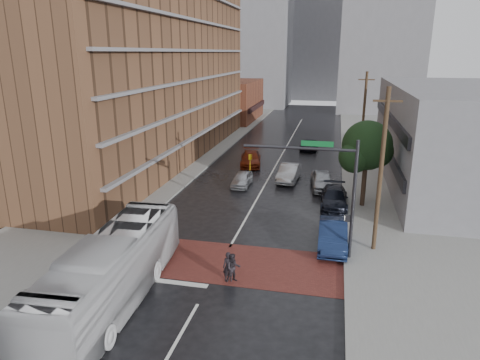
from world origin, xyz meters
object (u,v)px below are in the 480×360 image
at_px(transit_bus, 112,271).
at_px(car_travel_c, 251,158).
at_px(car_parked_near, 333,235).
at_px(pedestrian_a, 229,267).
at_px(suv_travel, 309,145).
at_px(car_parked_mid, 334,198).
at_px(pedestrian_b, 233,268).
at_px(car_travel_a, 242,179).
at_px(car_travel_b, 289,173).
at_px(car_parked_far, 322,180).

height_order(transit_bus, car_travel_c, transit_bus).
xyz_separation_m(car_travel_c, car_parked_near, (9.00, -18.90, 0.06)).
height_order(transit_bus, car_parked_near, transit_bus).
bearing_deg(pedestrian_a, suv_travel, 75.01).
relative_size(transit_bus, car_parked_mid, 2.41).
relative_size(pedestrian_b, suv_travel, 0.36).
height_order(transit_bus, car_travel_a, transit_bus).
bearing_deg(car_travel_a, suv_travel, 74.03).
xyz_separation_m(suv_travel, car_parked_mid, (3.31, -20.37, 0.12)).
xyz_separation_m(pedestrian_b, car_parked_near, (5.11, 5.50, 0.01)).
distance_m(transit_bus, car_parked_mid, 19.29).
bearing_deg(car_parked_near, car_travel_a, 125.49).
distance_m(car_travel_b, car_parked_far, 3.72).
distance_m(car_travel_a, suv_travel, 17.34).
distance_m(car_travel_c, car_parked_mid, 14.48).
bearing_deg(car_travel_c, car_parked_far, -50.58).
bearing_deg(suv_travel, car_parked_far, -81.06).
bearing_deg(pedestrian_a, car_parked_near, 34.24).
bearing_deg(car_parked_far, transit_bus, -120.93).
bearing_deg(transit_bus, car_travel_a, 80.82).
distance_m(transit_bus, car_parked_far, 22.68).
height_order(transit_bus, pedestrian_b, transit_bus).
bearing_deg(pedestrian_a, car_parked_mid, 56.19).
height_order(pedestrian_a, car_parked_mid, pedestrian_a).
bearing_deg(transit_bus, car_parked_far, 62.56).
xyz_separation_m(car_travel_a, car_travel_c, (-0.69, 7.58, 0.10)).
height_order(car_travel_a, car_parked_near, car_parked_near).
bearing_deg(suv_travel, car_travel_b, -92.98).
bearing_deg(car_travel_a, pedestrian_b, -78.42).
bearing_deg(pedestrian_b, car_parked_near, 22.92).
xyz_separation_m(pedestrian_b, car_travel_c, (-3.90, 24.40, -0.05)).
distance_m(transit_bus, car_travel_a, 20.14).
bearing_deg(car_parked_far, car_travel_c, 132.10).
relative_size(car_travel_b, suv_travel, 1.08).
height_order(pedestrian_b, car_travel_a, pedestrian_b).
relative_size(car_parked_mid, car_parked_far, 1.07).
distance_m(pedestrian_a, car_parked_mid, 14.11).
relative_size(car_travel_b, car_parked_far, 1.02).
distance_m(pedestrian_b, suv_travel, 33.47).
height_order(car_travel_a, car_travel_c, car_travel_c).
relative_size(suv_travel, car_parked_mid, 0.88).
height_order(pedestrian_b, car_parked_far, car_parked_far).
bearing_deg(car_parked_far, pedestrian_b, -109.70).
height_order(pedestrian_a, car_travel_c, pedestrian_a).
height_order(pedestrian_a, pedestrian_b, pedestrian_a).
distance_m(pedestrian_a, car_travel_c, 24.67).
bearing_deg(car_travel_a, car_travel_c, 96.03).
distance_m(car_travel_b, car_parked_mid, 7.68).
bearing_deg(car_parked_mid, pedestrian_a, -113.20).
height_order(car_travel_a, car_travel_b, car_travel_b).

